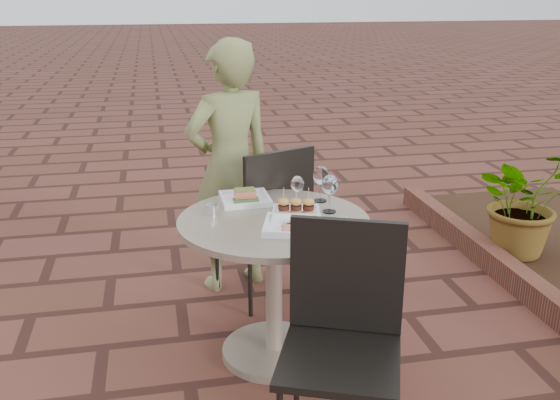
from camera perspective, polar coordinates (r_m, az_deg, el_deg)
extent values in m
plane|color=#572B22|center=(3.43, -1.60, -11.83)|extent=(60.00, 60.00, 0.00)
cylinder|color=gray|center=(3.23, -0.54, -13.60)|extent=(0.52, 0.52, 0.04)
cylinder|color=gray|center=(3.06, -0.56, -8.38)|extent=(0.08, 0.08, 0.70)
cylinder|color=tan|center=(2.91, -0.58, -1.99)|extent=(0.90, 0.90, 0.03)
cube|color=black|center=(3.62, -1.81, -2.24)|extent=(0.57, 0.57, 0.03)
cube|color=black|center=(3.38, -0.03, 0.71)|extent=(0.42, 0.20, 0.46)
cylinder|color=black|center=(3.95, -0.92, -3.97)|extent=(0.02, 0.02, 0.44)
cylinder|color=black|center=(3.77, -5.77, -5.21)|extent=(0.02, 0.02, 0.44)
cylinder|color=black|center=(3.66, 2.36, -5.88)|extent=(0.02, 0.02, 0.44)
cylinder|color=black|center=(3.47, -2.75, -7.35)|extent=(0.02, 0.02, 0.44)
cube|color=black|center=(2.39, 5.48, -14.34)|extent=(0.57, 0.57, 0.03)
cube|color=black|center=(2.44, 6.11, -6.85)|extent=(0.42, 0.19, 0.46)
cylinder|color=black|center=(2.69, 1.53, -15.90)|extent=(0.02, 0.02, 0.44)
cylinder|color=black|center=(2.67, 9.97, -16.54)|extent=(0.02, 0.02, 0.44)
imported|color=olive|center=(3.67, -4.63, 2.94)|extent=(0.63, 0.52, 1.50)
cube|color=white|center=(3.14, -3.21, -0.03)|extent=(0.24, 0.24, 0.01)
cube|color=#EB6D53|center=(3.13, -3.22, 0.56)|extent=(0.11, 0.07, 0.03)
cube|color=brown|center=(3.13, -3.23, 0.94)|extent=(0.10, 0.06, 0.01)
cube|color=white|center=(2.93, 1.47, -1.46)|extent=(0.27, 0.27, 0.01)
cube|color=white|center=(2.79, 1.14, -2.52)|extent=(0.31, 0.31, 0.01)
ellipsoid|color=#DC5A7A|center=(2.72, 0.59, -2.75)|extent=(0.05, 0.04, 0.02)
cylinder|color=white|center=(3.00, 4.51, -1.05)|extent=(0.07, 0.07, 0.00)
cylinder|color=white|center=(2.99, 4.53, -0.27)|extent=(0.01, 0.01, 0.08)
ellipsoid|color=white|center=(2.96, 4.58, 1.39)|extent=(0.08, 0.08, 0.10)
cylinder|color=white|center=(2.96, 4.58, 1.29)|extent=(0.06, 0.06, 0.04)
cylinder|color=white|center=(3.08, 1.57, -0.48)|extent=(0.05, 0.05, 0.00)
cylinder|color=white|center=(3.07, 1.58, 0.15)|extent=(0.01, 0.01, 0.07)
ellipsoid|color=white|center=(3.05, 1.59, 1.49)|extent=(0.07, 0.07, 0.08)
cylinder|color=white|center=(3.15, 3.70, -0.05)|extent=(0.07, 0.07, 0.00)
cylinder|color=white|center=(3.14, 3.71, 0.69)|extent=(0.01, 0.01, 0.08)
ellipsoid|color=white|center=(3.11, 3.75, 2.27)|extent=(0.08, 0.08, 0.10)
cylinder|color=silver|center=(2.98, -6.30, -0.86)|extent=(0.07, 0.07, 0.05)
cube|color=brown|center=(4.19, 19.85, -5.95)|extent=(0.12, 3.00, 0.15)
imported|color=#33662D|center=(4.39, 21.50, -0.06)|extent=(0.71, 0.63, 0.73)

